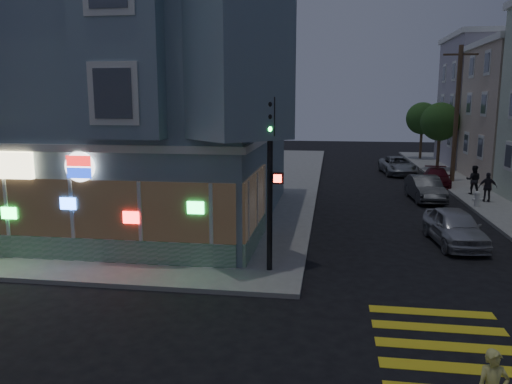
% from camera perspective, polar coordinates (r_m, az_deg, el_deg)
% --- Properties ---
extents(ground, '(120.00, 120.00, 0.00)m').
position_cam_1_polar(ground, '(13.17, -9.16, -14.58)').
color(ground, black).
rests_on(ground, ground).
extents(sidewalk_nw, '(33.00, 42.00, 0.15)m').
position_cam_1_polar(sidewalk_nw, '(38.83, -17.91, 1.75)').
color(sidewalk_nw, gray).
rests_on(sidewalk_nw, ground).
extents(corner_building, '(14.60, 14.60, 11.40)m').
position_cam_1_polar(corner_building, '(24.38, -15.29, 10.66)').
color(corner_building, '#76919E').
rests_on(corner_building, sidewalk_nw).
extents(utility_pole, '(2.20, 0.30, 9.00)m').
position_cam_1_polar(utility_pole, '(36.30, 21.96, 8.44)').
color(utility_pole, '#4C3826').
rests_on(utility_pole, sidewalk_ne).
extents(street_tree_near, '(3.00, 3.00, 5.30)m').
position_cam_1_polar(street_tree_near, '(42.23, 20.30, 7.53)').
color(street_tree_near, '#4C3826').
rests_on(street_tree_near, sidewalk_ne).
extents(street_tree_far, '(3.00, 3.00, 5.30)m').
position_cam_1_polar(street_tree_far, '(50.09, 18.47, 7.98)').
color(street_tree_far, '#4C3826').
rests_on(street_tree_far, sidewalk_ne).
extents(pedestrian_a, '(0.96, 0.83, 1.69)m').
position_cam_1_polar(pedestrian_a, '(31.84, 23.60, 1.28)').
color(pedestrian_a, black).
rests_on(pedestrian_a, sidewalk_ne).
extents(pedestrian_b, '(0.97, 0.48, 1.60)m').
position_cam_1_polar(pedestrian_b, '(29.70, 24.97, 0.50)').
color(pedestrian_b, '#26232B').
rests_on(pedestrian_b, sidewalk_ne).
extents(parked_car_a, '(2.03, 4.27, 1.41)m').
position_cam_1_polar(parked_car_a, '(20.92, 21.75, -3.73)').
color(parked_car_a, '#B3B5BC').
rests_on(parked_car_a, ground).
extents(parked_car_b, '(1.78, 4.32, 1.39)m').
position_cam_1_polar(parked_car_b, '(29.58, 18.76, 0.38)').
color(parked_car_b, '#3E4144').
rests_on(parked_car_b, ground).
extents(parked_car_c, '(2.15, 4.21, 1.17)m').
position_cam_1_polar(parked_car_c, '(34.95, 19.96, 1.58)').
color(parked_car_c, '#50121D').
rests_on(parked_car_c, ground).
extents(parked_car_d, '(2.72, 5.08, 1.36)m').
position_cam_1_polar(parked_car_d, '(39.73, 15.91, 2.92)').
color(parked_car_d, '#959B9F').
rests_on(parked_car_d, ground).
extents(traffic_signal, '(0.66, 0.62, 5.53)m').
position_cam_1_polar(traffic_signal, '(15.40, 1.63, 4.23)').
color(traffic_signal, black).
rests_on(traffic_signal, sidewalk_nw).
extents(fire_hydrant, '(0.47, 0.27, 0.81)m').
position_cam_1_polar(fire_hydrant, '(28.19, 23.95, -0.67)').
color(fire_hydrant, silver).
rests_on(fire_hydrant, sidewalk_ne).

